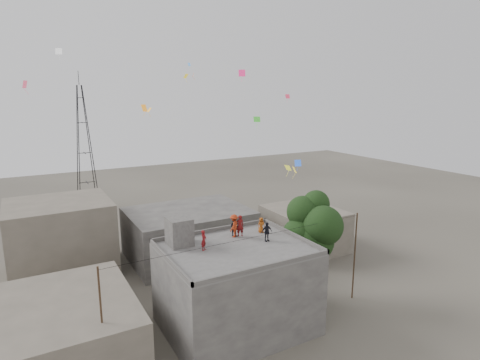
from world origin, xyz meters
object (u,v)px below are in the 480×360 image
object	(u,v)px
stair_head_box	(179,231)
transmission_tower	(84,146)
person_red_adult	(240,226)
person_dark_adult	(267,232)
tree	(313,229)

from	to	relation	value
stair_head_box	transmission_tower	size ratio (longest dim) A/B	0.10
person_red_adult	person_dark_adult	world-z (taller)	person_red_adult
transmission_tower	tree	bearing A→B (deg)	-73.91
tree	person_dark_adult	xyz separation A→B (m)	(-4.72, -0.45, 0.72)
stair_head_box	tree	xyz separation A→B (m)	(10.57, -2.00, -1.00)
tree	person_red_adult	bearing A→B (deg)	166.35
transmission_tower	person_dark_adult	size ratio (longest dim) A/B	13.90
stair_head_box	tree	world-z (taller)	tree
stair_head_box	person_dark_adult	xyz separation A→B (m)	(5.84, -2.46, -0.28)
stair_head_box	tree	distance (m)	10.80
person_red_adult	person_dark_adult	xyz separation A→B (m)	(1.20, -1.89, -0.11)
person_dark_adult	tree	bearing A→B (deg)	11.03
tree	stair_head_box	bearing A→B (deg)	169.26
tree	transmission_tower	size ratio (longest dim) A/B	0.45
stair_head_box	person_red_adult	xyz separation A→B (m)	(4.65, -0.57, -0.17)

